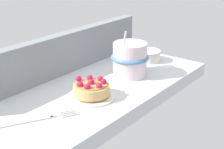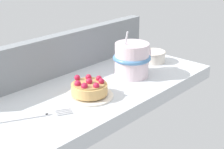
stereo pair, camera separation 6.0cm
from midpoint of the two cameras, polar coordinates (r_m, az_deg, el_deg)
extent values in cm
cube|color=silver|center=(90.48, -0.71, -2.92)|extent=(67.75, 30.55, 3.76)
cube|color=gray|center=(96.91, -6.64, 3.46)|extent=(66.40, 3.32, 11.49)
cylinder|color=silver|center=(83.12, -1.72, -3.48)|extent=(11.73, 11.73, 0.89)
cylinder|color=silver|center=(83.22, -1.71, -3.62)|extent=(6.45, 6.45, 0.45)
cylinder|color=tan|center=(82.43, -1.73, -2.43)|extent=(8.84, 8.84, 2.44)
cylinder|color=#AB854F|center=(81.89, -1.74, -1.55)|extent=(7.78, 7.78, 0.30)
sphere|color=#B71938|center=(81.67, -1.74, -1.19)|extent=(1.58, 1.58, 1.58)
sphere|color=#B71938|center=(83.50, -0.15, -0.70)|extent=(1.49, 1.49, 1.49)
sphere|color=#B71938|center=(84.34, -1.92, -0.49)|extent=(1.52, 1.52, 1.52)
sphere|color=#B71938|center=(83.48, -3.58, -0.64)|extent=(1.45, 1.45, 1.45)
sphere|color=#B71938|center=(80.71, -3.65, -1.56)|extent=(1.59, 1.59, 1.59)
sphere|color=#B71938|center=(79.29, -2.47, -1.98)|extent=(1.63, 1.63, 1.63)
sphere|color=#B71938|center=(79.49, -0.49, -1.91)|extent=(1.50, 1.50, 1.50)
sphere|color=#B71938|center=(81.54, 0.32, -1.16)|extent=(1.43, 1.43, 1.43)
cylinder|color=silver|center=(94.74, 5.15, 2.44)|extent=(9.47, 9.47, 9.45)
torus|color=#4C7FB2|center=(94.54, 5.16, 2.79)|extent=(10.65, 10.65, 1.13)
torus|color=silver|center=(99.09, 7.15, 3.22)|extent=(6.17, 0.88, 6.17)
cylinder|color=silver|center=(92.10, 4.19, 5.41)|extent=(0.77, 1.88, 6.11)
cube|color=silver|center=(74.84, -12.78, -7.18)|extent=(10.61, 6.12, 0.60)
cube|color=silver|center=(75.53, -8.38, -6.57)|extent=(1.32, 1.06, 0.60)
cube|color=silver|center=(75.20, -5.58, -6.56)|extent=(3.20, 1.86, 0.60)
cube|color=silver|center=(75.83, -5.72, -6.31)|extent=(3.20, 1.86, 0.60)
cube|color=silver|center=(76.46, -5.86, -6.07)|extent=(3.20, 1.86, 0.60)
cube|color=silver|center=(77.10, -5.99, -5.83)|extent=(3.20, 1.86, 0.60)
cylinder|color=silver|center=(107.56, 8.71, 2.86)|extent=(7.40, 7.40, 3.17)
torus|color=beige|center=(107.07, 8.76, 3.66)|extent=(7.85, 7.85, 0.60)
camera|label=1|loc=(0.03, -88.05, 0.77)|focal=54.63mm
camera|label=2|loc=(0.03, 91.95, -0.77)|focal=54.63mm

